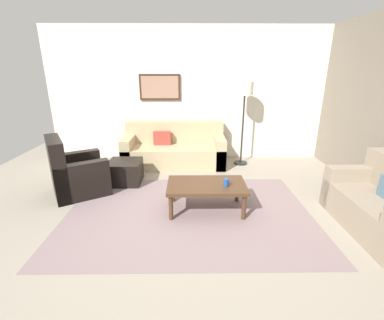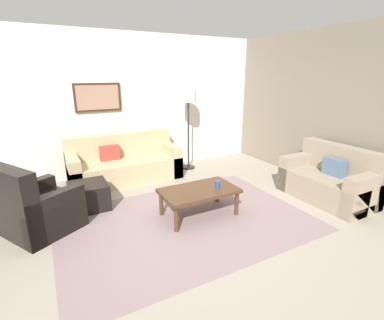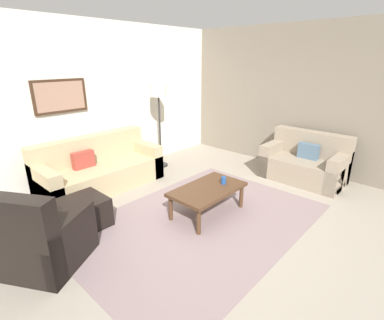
{
  "view_description": "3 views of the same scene",
  "coord_description": "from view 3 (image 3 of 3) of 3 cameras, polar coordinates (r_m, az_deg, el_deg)",
  "views": [
    {
      "loc": [
        0.01,
        -3.33,
        1.93
      ],
      "look_at": [
        0.06,
        0.55,
        0.6
      ],
      "focal_mm": 24.84,
      "sensor_mm": 36.0,
      "label": 1
    },
    {
      "loc": [
        -1.6,
        -3.15,
        2.0
      ],
      "look_at": [
        0.31,
        0.39,
        0.76
      ],
      "focal_mm": 26.13,
      "sensor_mm": 36.0,
      "label": 2
    },
    {
      "loc": [
        -2.65,
        -2.28,
        2.16
      ],
      "look_at": [
        0.08,
        0.22,
        0.84
      ],
      "focal_mm": 26.87,
      "sensor_mm": 36.0,
      "label": 3
    }
  ],
  "objects": [
    {
      "name": "couch_loveseat",
      "position": [
        5.75,
        21.55,
        -0.66
      ],
      "size": [
        0.81,
        1.42,
        0.88
      ],
      "color": "gray",
      "rests_on": "ground_plane"
    },
    {
      "name": "couch_main",
      "position": [
        5.31,
        -18.04,
        -1.94
      ],
      "size": [
        2.08,
        0.88,
        0.88
      ],
      "color": "tan",
      "rests_on": "ground_plane"
    },
    {
      "name": "stone_feature_panel",
      "position": [
        6.13,
        20.85,
        11.22
      ],
      "size": [
        0.12,
        5.2,
        2.8
      ],
      "primitive_type": "cube",
      "color": "slate",
      "rests_on": "ground_plane"
    },
    {
      "name": "coffee_table",
      "position": [
        4.15,
        3.13,
        -6.16
      ],
      "size": [
        1.1,
        0.64,
        0.41
      ],
      "color": "#472D1C",
      "rests_on": "ground_plane"
    },
    {
      "name": "ground_plane",
      "position": [
        4.1,
        1.6,
        -12.17
      ],
      "size": [
        8.0,
        8.0,
        0.0
      ],
      "primitive_type": "plane",
      "color": "gray"
    },
    {
      "name": "rear_partition",
      "position": [
        5.6,
        -19.13,
        10.73
      ],
      "size": [
        6.0,
        0.12,
        2.8
      ],
      "primitive_type": "cube",
      "color": "silver",
      "rests_on": "ground_plane"
    },
    {
      "name": "area_rug",
      "position": [
        4.1,
        1.6,
        -12.12
      ],
      "size": [
        3.43,
        2.38,
        0.01
      ],
      "primitive_type": "cube",
      "color": "gray",
      "rests_on": "ground_plane"
    },
    {
      "name": "ottoman",
      "position": [
        4.18,
        -20.67,
        -9.74
      ],
      "size": [
        0.56,
        0.56,
        0.4
      ],
      "primitive_type": "cube",
      "color": "black",
      "rests_on": "ground_plane"
    },
    {
      "name": "armchair_leather",
      "position": [
        3.57,
        -28.06,
        -14.22
      ],
      "size": [
        1.09,
        1.09,
        0.95
      ],
      "color": "black",
      "rests_on": "ground_plane"
    },
    {
      "name": "framed_artwork",
      "position": [
        5.24,
        -24.7,
        11.44
      ],
      "size": [
        0.86,
        0.04,
        0.54
      ],
      "color": "#382316"
    },
    {
      "name": "lamp_standing",
      "position": [
        5.81,
        -6.63,
        12.03
      ],
      "size": [
        0.32,
        0.32,
        1.71
      ],
      "color": "black",
      "rests_on": "ground_plane"
    },
    {
      "name": "cup",
      "position": [
        4.25,
        6.31,
        -4.04
      ],
      "size": [
        0.07,
        0.07,
        0.11
      ],
      "primitive_type": "cylinder",
      "color": "#1E478C",
      "rests_on": "coffee_table"
    }
  ]
}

